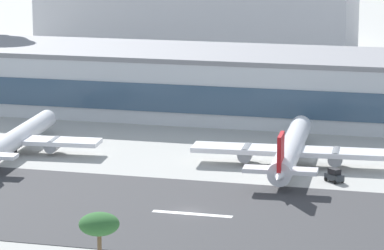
# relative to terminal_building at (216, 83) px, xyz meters

# --- Properties ---
(ground_plane) EXTENTS (1400.00, 1400.00, 0.00)m
(ground_plane) POSITION_rel_terminal_building_xyz_m (13.88, -73.60, -6.89)
(ground_plane) COLOR #A8A8A3
(runway_strip) EXTENTS (800.00, 37.38, 0.08)m
(runway_strip) POSITION_rel_terminal_building_xyz_m (13.88, -74.74, -6.85)
(runway_strip) COLOR #38383A
(runway_strip) RESTS_ON ground_plane
(runway_centreline_dash_4) EXTENTS (12.00, 1.20, 0.01)m
(runway_centreline_dash_4) POSITION_rel_terminal_building_xyz_m (14.63, -74.74, -6.80)
(runway_centreline_dash_4) COLOR white
(runway_centreline_dash_4) RESTS_ON runway_strip
(terminal_building) EXTENTS (215.07, 30.17, 13.77)m
(terminal_building) POSITION_rel_terminal_building_xyz_m (0.00, 0.00, 0.00)
(terminal_building) COLOR silver
(terminal_building) RESTS_ON ground_plane
(airliner_navy_tail_gate_0) EXTENTS (31.12, 40.08, 8.37)m
(airliner_navy_tail_gate_0) POSITION_rel_terminal_building_xyz_m (-26.24, -45.75, -4.22)
(airliner_navy_tail_gate_0) COLOR white
(airliner_navy_tail_gate_0) RESTS_ON ground_plane
(airliner_red_tail_gate_1) EXTENTS (34.74, 44.10, 9.21)m
(airliner_red_tail_gate_1) POSITION_rel_terminal_building_xyz_m (23.57, -42.66, -3.95)
(airliner_red_tail_gate_1) COLOR white
(airliner_red_tail_gate_1) RESTS_ON ground_plane
(service_baggage_tug_1) EXTENTS (3.46, 3.32, 2.20)m
(service_baggage_tug_1) POSITION_rel_terminal_building_xyz_m (32.22, -50.83, -5.84)
(service_baggage_tug_1) COLOR #2D3338
(service_baggage_tug_1) RESTS_ON ground_plane
(palm_tree_0) EXTENTS (4.54, 4.54, 10.81)m
(palm_tree_0) POSITION_rel_terminal_building_xyz_m (13.94, -112.01, 2.48)
(palm_tree_0) COLOR brown
(palm_tree_0) RESTS_ON ground_plane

